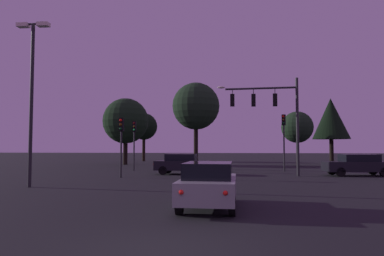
# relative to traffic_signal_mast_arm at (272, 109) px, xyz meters

# --- Properties ---
(ground_plane) EXTENTS (168.00, 168.00, 0.00)m
(ground_plane) POSITION_rel_traffic_signal_mast_arm_xyz_m (-4.37, 6.21, -4.73)
(ground_plane) COLOR black
(ground_plane) RESTS_ON ground
(traffic_signal_mast_arm) EXTENTS (5.71, 0.62, 6.91)m
(traffic_signal_mast_arm) POSITION_rel_traffic_signal_mast_arm_xyz_m (0.00, 0.00, 0.00)
(traffic_signal_mast_arm) COLOR #232326
(traffic_signal_mast_arm) RESTS_ON ground
(traffic_light_corner_left) EXTENTS (0.36, 0.38, 4.74)m
(traffic_light_corner_left) POSITION_rel_traffic_signal_mast_arm_xyz_m (1.53, 4.59, -1.40)
(traffic_light_corner_left) COLOR #232326
(traffic_light_corner_left) RESTS_ON ground
(traffic_light_corner_right) EXTENTS (0.34, 0.37, 4.23)m
(traffic_light_corner_right) POSITION_rel_traffic_signal_mast_arm_xyz_m (-11.10, 3.96, -1.74)
(traffic_light_corner_right) COLOR #232326
(traffic_light_corner_right) RESTS_ON ground
(traffic_light_median) EXTENTS (0.31, 0.35, 3.97)m
(traffic_light_median) POSITION_rel_traffic_signal_mast_arm_xyz_m (-10.19, -2.57, -1.91)
(traffic_light_median) COLOR #232326
(traffic_light_median) RESTS_ON ground
(car_nearside_lane) EXTENTS (1.87, 4.10, 1.52)m
(car_nearside_lane) POSITION_rel_traffic_signal_mast_arm_xyz_m (-3.72, -13.44, -3.94)
(car_nearside_lane) COLOR gray
(car_nearside_lane) RESTS_ON ground
(car_crossing_left) EXTENTS (4.23, 2.02, 1.52)m
(car_crossing_left) POSITION_rel_traffic_signal_mast_arm_xyz_m (-6.46, 0.58, -3.94)
(car_crossing_left) COLOR black
(car_crossing_left) RESTS_ON ground
(car_crossing_right) EXTENTS (4.68, 2.18, 1.52)m
(car_crossing_right) POSITION_rel_traffic_signal_mast_arm_xyz_m (5.96, 0.57, -3.94)
(car_crossing_right) COLOR black
(car_crossing_right) RESTS_ON ground
(parking_lot_lamp_post) EXTENTS (1.70, 0.36, 8.44)m
(parking_lot_lamp_post) POSITION_rel_traffic_signal_mast_arm_xyz_m (-13.08, -8.41, 0.57)
(parking_lot_lamp_post) COLOR #232326
(parking_lot_lamp_post) RESTS_ON ground
(tree_behind_sign) EXTENTS (4.22, 4.22, 7.71)m
(tree_behind_sign) POSITION_rel_traffic_signal_mast_arm_xyz_m (8.80, 16.85, 0.56)
(tree_behind_sign) COLOR black
(tree_behind_sign) RESTS_ON ground
(tree_left_far) EXTENTS (5.22, 5.22, 7.63)m
(tree_left_far) POSITION_rel_traffic_signal_mast_arm_xyz_m (-14.86, 13.90, 0.26)
(tree_left_far) COLOR black
(tree_left_far) RESTS_ON ground
(tree_center_horizon) EXTENTS (4.34, 4.34, 7.95)m
(tree_center_horizon) POSITION_rel_traffic_signal_mast_arm_xyz_m (-6.05, 6.66, 1.02)
(tree_center_horizon) COLOR black
(tree_center_horizon) RESTS_ON ground
(tree_right_cluster) EXTENTS (3.44, 3.44, 5.90)m
(tree_right_cluster) POSITION_rel_traffic_signal_mast_arm_xyz_m (4.38, 13.84, -0.58)
(tree_right_cluster) COLOR black
(tree_right_cluster) RESTS_ON ground
(tree_lot_edge) EXTENTS (3.81, 3.81, 6.84)m
(tree_lot_edge) POSITION_rel_traffic_signal_mast_arm_xyz_m (-15.09, 23.55, 0.16)
(tree_lot_edge) COLOR black
(tree_lot_edge) RESTS_ON ground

